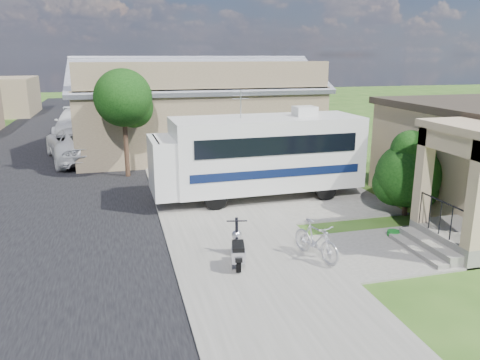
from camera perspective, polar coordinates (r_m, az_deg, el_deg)
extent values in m
plane|color=#254713|center=(12.95, 5.02, -8.21)|extent=(120.00, 120.00, 0.00)
cube|color=black|center=(22.04, -23.21, 0.44)|extent=(9.00, 80.00, 0.02)
cube|color=#64625A|center=(21.99, -6.27, 1.61)|extent=(4.00, 80.00, 0.06)
cube|color=#64625A|center=(17.40, 4.69, -1.97)|extent=(7.00, 6.00, 0.05)
cube|color=#64625A|center=(13.41, 18.80, -8.04)|extent=(4.00, 3.00, 0.05)
cube|color=black|center=(17.21, 19.48, 2.77)|extent=(0.04, 1.10, 1.20)
cube|color=#64625A|center=(14.10, 25.37, -6.61)|extent=(1.60, 2.40, 0.50)
cube|color=#64625A|center=(13.53, 22.04, -7.54)|extent=(0.40, 2.16, 0.32)
cube|color=#64625A|center=(13.36, 20.79, -8.07)|extent=(0.35, 2.16, 0.16)
cube|color=#8E7C5A|center=(14.01, 21.48, 0.57)|extent=(0.35, 0.35, 2.70)
cube|color=#8E7C5A|center=(12.49, 26.95, -1.72)|extent=(0.35, 0.35, 2.70)
cube|color=#8E7C5A|center=(13.01, 24.57, 4.17)|extent=(0.35, 2.40, 0.50)
cylinder|color=black|center=(13.27, 23.43, -2.42)|extent=(0.04, 1.70, 0.04)
cube|color=brown|center=(25.72, -5.53, 7.59)|extent=(12.00, 8.00, 3.60)
cube|color=#575862|center=(23.56, -4.85, 12.66)|extent=(12.50, 4.40, 1.78)
cube|color=#575862|center=(27.50, -6.35, 12.96)|extent=(12.50, 4.40, 1.78)
cube|color=#575862|center=(25.51, -5.70, 14.39)|extent=(12.50, 0.50, 0.22)
cube|color=brown|center=(21.69, -3.95, 12.48)|extent=(11.76, 0.20, 1.30)
cylinder|color=#322116|center=(20.48, -13.75, 4.69)|extent=(0.20, 0.20, 3.15)
sphere|color=black|center=(20.25, -14.07, 9.70)|extent=(2.40, 2.40, 2.40)
sphere|color=black|center=(20.50, -12.87, 8.57)|extent=(1.68, 1.68, 1.68)
cylinder|color=#322116|center=(30.37, -14.26, 8.04)|extent=(0.20, 0.20, 3.29)
sphere|color=black|center=(30.22, -14.49, 11.57)|extent=(2.40, 2.40, 2.40)
sphere|color=black|center=(30.45, -13.67, 10.76)|extent=(1.68, 1.68, 1.68)
cylinder|color=#322116|center=(39.34, -14.48, 9.31)|extent=(0.20, 0.20, 3.01)
sphere|color=black|center=(39.22, -14.65, 11.81)|extent=(2.40, 2.40, 2.40)
sphere|color=black|center=(39.45, -14.02, 11.24)|extent=(1.68, 1.68, 1.68)
cube|color=silver|center=(16.98, 3.23, 3.43)|extent=(6.83, 2.58, 2.52)
cube|color=silver|center=(16.21, -9.48, 1.64)|extent=(0.83, 2.31, 1.93)
cube|color=black|center=(16.08, -10.17, 3.45)|extent=(0.11, 2.06, 0.87)
cube|color=black|center=(15.76, 4.73, 4.18)|extent=(5.75, 0.16, 0.63)
cube|color=black|center=(18.03, 1.97, 5.60)|extent=(5.75, 0.16, 0.63)
cube|color=#0A1435|center=(15.97, 4.65, 0.82)|extent=(6.09, 0.16, 0.29)
cube|color=#0A1435|center=(18.21, 1.94, 2.63)|extent=(6.09, 0.16, 0.29)
cube|color=silver|center=(17.28, 7.90, 8.33)|extent=(0.79, 0.69, 0.34)
cylinder|color=#B5B4BC|center=(16.42, 0.09, 9.21)|extent=(0.04, 0.04, 0.97)
cylinder|color=black|center=(15.71, -3.03, -2.26)|extent=(0.78, 0.29, 0.77)
cylinder|color=black|center=(17.71, -4.60, -0.29)|extent=(0.78, 0.29, 0.77)
cylinder|color=black|center=(17.05, 10.38, -1.10)|extent=(0.78, 0.29, 0.77)
cylinder|color=black|center=(18.91, 7.54, 0.62)|extent=(0.78, 0.29, 0.77)
cylinder|color=#322116|center=(16.21, 19.51, -2.65)|extent=(0.17, 0.17, 0.83)
sphere|color=black|center=(15.96, 19.80, 0.55)|extent=(2.08, 2.08, 2.08)
sphere|color=black|center=(16.36, 20.52, 2.32)|extent=(1.66, 1.66, 1.66)
sphere|color=black|center=(16.04, 18.37, -0.41)|extent=(1.46, 1.46, 1.46)
sphere|color=black|center=(15.94, 20.91, -1.12)|extent=(1.25, 1.25, 1.25)
sphere|color=black|center=(15.79, 20.07, 3.48)|extent=(1.25, 1.25, 1.25)
cylinder|color=black|center=(11.35, -0.19, -10.13)|extent=(0.20, 0.44, 0.42)
cylinder|color=black|center=(12.31, -0.41, -8.05)|extent=(0.20, 0.44, 0.42)
cube|color=#B5B4BC|center=(11.76, -0.29, -8.89)|extent=(0.39, 0.57, 0.08)
cube|color=#B5B4BC|center=(11.36, -0.21, -9.05)|extent=(0.43, 0.58, 0.29)
cube|color=black|center=(11.33, -0.22, -8.07)|extent=(0.40, 0.62, 0.11)
cube|color=black|center=(11.15, -0.16, -9.64)|extent=(0.21, 0.22, 0.10)
cylinder|color=black|center=(12.11, -0.40, -6.51)|extent=(0.14, 0.33, 0.80)
sphere|color=#B5B4BC|center=(12.19, -0.41, -6.69)|extent=(0.27, 0.27, 0.27)
sphere|color=black|center=(12.26, -0.42, -6.55)|extent=(0.11, 0.11, 0.11)
cylinder|color=black|center=(11.91, -0.38, -5.02)|extent=(0.52, 0.14, 0.03)
cube|color=black|center=(12.27, -0.41, -7.56)|extent=(0.19, 0.29, 0.06)
imported|color=#B5B4BC|center=(12.11, 9.22, -7.51)|extent=(0.96, 1.70, 0.99)
imported|color=silver|center=(24.60, -18.96, 4.24)|extent=(3.97, 6.49, 1.68)
imported|color=silver|center=(31.87, -19.35, 6.55)|extent=(2.53, 6.00, 1.73)
cylinder|color=#156B20|center=(14.29, 18.20, -6.32)|extent=(0.36, 0.36, 0.16)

